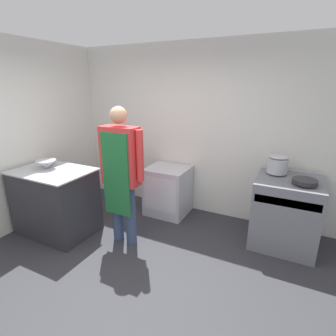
# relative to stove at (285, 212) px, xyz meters

# --- Properties ---
(ground_plane) EXTENTS (14.00, 14.00, 0.00)m
(ground_plane) POSITION_rel_stove_xyz_m (-1.56, -1.64, -0.46)
(ground_plane) COLOR #2D2D33
(wall_back) EXTENTS (8.00, 0.05, 2.70)m
(wall_back) POSITION_rel_stove_xyz_m (-1.56, 0.46, 0.89)
(wall_back) COLOR silver
(wall_back) RESTS_ON ground_plane
(wall_left) EXTENTS (0.05, 8.00, 2.70)m
(wall_left) POSITION_rel_stove_xyz_m (-3.59, -0.64, 0.89)
(wall_left) COLOR silver
(wall_left) RESTS_ON ground_plane
(prep_counter) EXTENTS (1.09, 0.76, 0.94)m
(prep_counter) POSITION_rel_stove_xyz_m (-2.97, -1.12, 0.01)
(prep_counter) COLOR #2D2D33
(prep_counter) RESTS_ON ground_plane
(stove) EXTENTS (0.79, 0.77, 0.94)m
(stove) POSITION_rel_stove_xyz_m (0.00, 0.00, 0.00)
(stove) COLOR slate
(stove) RESTS_ON ground_plane
(fridge_unit) EXTENTS (0.66, 0.60, 0.79)m
(fridge_unit) POSITION_rel_stove_xyz_m (-1.79, 0.11, -0.07)
(fridge_unit) COLOR silver
(fridge_unit) RESTS_ON ground_plane
(person_cook) EXTENTS (0.66, 0.24, 1.83)m
(person_cook) POSITION_rel_stove_xyz_m (-1.95, -0.91, 0.59)
(person_cook) COLOR #38476B
(person_cook) RESTS_ON ground_plane
(mixing_bowl) EXTENTS (0.27, 0.27, 0.12)m
(mixing_bowl) POSITION_rel_stove_xyz_m (-3.09, -1.10, 0.54)
(mixing_bowl) COLOR #B2B5BC
(mixing_bowl) RESTS_ON prep_counter
(small_bowl) EXTENTS (0.18, 0.18, 0.09)m
(small_bowl) POSITION_rel_stove_xyz_m (-3.17, -0.97, 0.52)
(small_bowl) COLOR #B2B5BC
(small_bowl) RESTS_ON prep_counter
(stock_pot) EXTENTS (0.26, 0.26, 0.24)m
(stock_pot) POSITION_rel_stove_xyz_m (-0.18, 0.14, 0.60)
(stock_pot) COLOR #B2B5BC
(stock_pot) RESTS_ON stove
(saute_pan) EXTENTS (0.29, 0.29, 0.05)m
(saute_pan) POSITION_rel_stove_xyz_m (0.16, -0.13, 0.50)
(saute_pan) COLOR #262628
(saute_pan) RESTS_ON stove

